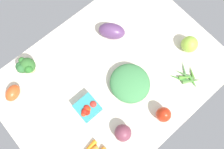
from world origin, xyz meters
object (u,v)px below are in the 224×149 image
eggplant (112,31)px  bell_pepper_red (164,115)px  okra_pile (186,77)px  roma_tomato (13,93)px  leafy_greens_clump (130,83)px  heirloom_tomato_green (189,44)px  berry_basket (88,108)px  red_onion_center (123,133)px  broccoli_head (26,66)px

eggplant → bell_pepper_red: (9.79, 45.56, 0.30)cm
bell_pepper_red → okra_pile: bell_pepper_red is taller
okra_pile → eggplant: bearing=-73.6°
eggplant → roma_tomato: 54.62cm
leafy_greens_clump → roma_tomato: (43.24, -31.78, -0.44)cm
heirloom_tomato_green → bell_pepper_red: (33.33, 15.64, 0.25)cm
berry_basket → bell_pepper_red: size_ratio=1.12×
leafy_greens_clump → eggplant: eggplant is taller
eggplant → heirloom_tomato_green: heirloom_tomato_green is taller
red_onion_center → heirloom_tomato_green: bearing=-169.4°
leafy_greens_clump → red_onion_center: size_ratio=2.58×
berry_basket → roma_tomato: 35.06cm
heirloom_tomato_green → roma_tomato: 85.88cm
leafy_greens_clump → heirloom_tomato_green: heirloom_tomato_green is taller
red_onion_center → okra_pile: (-40.11, 0.62, -2.91)cm
red_onion_center → bell_pepper_red: 19.42cm
leafy_greens_clump → red_onion_center: 22.51cm
bell_pepper_red → okra_pile: size_ratio=0.57×
leafy_greens_clump → bell_pepper_red: size_ratio=2.25×
red_onion_center → berry_basket: 18.89cm
red_onion_center → roma_tomato: size_ratio=0.92×
bell_pepper_red → broccoli_head: broccoli_head is taller
berry_basket → eggplant: 39.30cm
heirloom_tomato_green → bell_pepper_red: 36.81cm
red_onion_center → heirloom_tomato_green: heirloom_tomato_green is taller
heirloom_tomato_green → roma_tomato: (77.75, -36.44, -1.17)cm
heirloom_tomato_green → bell_pepper_red: bearing=25.1°
red_onion_center → roma_tomato: red_onion_center is taller
roma_tomato → red_onion_center: bearing=93.7°
roma_tomato → heirloom_tomato_green: bearing=129.3°
roma_tomato → broccoli_head: (-12.10, -4.56, 4.03)cm
red_onion_center → okra_pile: size_ratio=0.49×
red_onion_center → broccoli_head: broccoli_head is taller
eggplant → berry_basket: bearing=85.4°
bell_pepper_red → okra_pile: bearing=-166.3°
eggplant → red_onion_center: bearing=107.0°
okra_pile → broccoli_head: bearing=-43.6°
leafy_greens_clump → okra_pile: 27.42cm
leafy_greens_clump → bell_pepper_red: (-1.19, 20.29, 0.98)cm
berry_basket → okra_pile: bearing=157.1°
red_onion_center → roma_tomato: 52.97cm
berry_basket → heirloom_tomato_green: (-56.51, 8.54, 0.94)cm
eggplant → broccoli_head: (42.12, -11.08, 2.91)cm
roma_tomato → broccoli_head: 13.54cm
berry_basket → roma_tomato: bearing=-52.7°
broccoli_head → eggplant: bearing=165.3°
eggplant → broccoli_head: broccoli_head is taller
berry_basket → heirloom_tomato_green: heirloom_tomato_green is taller
roma_tomato → eggplant: bearing=147.6°
red_onion_center → leafy_greens_clump: bearing=-140.2°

